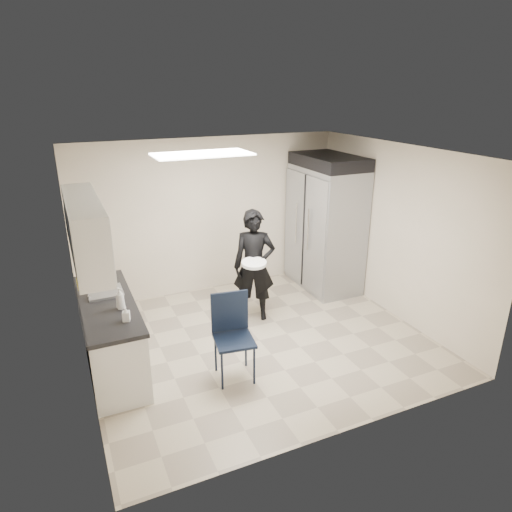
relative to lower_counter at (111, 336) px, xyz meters
name	(u,v)px	position (x,y,z in m)	size (l,w,h in m)	color
floor	(259,340)	(1.95, -0.20, -0.43)	(4.50, 4.50, 0.00)	#B4A78E
ceiling	(260,153)	(1.95, -0.20, 2.17)	(4.50, 4.50, 0.00)	silver
back_wall	(210,216)	(1.95, 1.80, 0.87)	(4.50, 4.50, 0.00)	beige
left_wall	(77,283)	(-0.30, -0.20, 0.87)	(4.00, 4.00, 0.00)	beige
right_wall	(396,232)	(4.20, -0.20, 0.87)	(4.00, 4.00, 0.00)	beige
ceiling_panel	(202,154)	(1.35, 0.20, 2.14)	(1.20, 0.60, 0.02)	white
lower_counter	(111,336)	(0.00, 0.00, 0.00)	(0.60, 1.90, 0.86)	silver
countertop	(107,304)	(0.00, 0.00, 0.46)	(0.64, 1.95, 0.05)	black
sink	(106,296)	(0.02, 0.25, 0.44)	(0.42, 0.40, 0.14)	gray
faucet	(88,288)	(-0.18, 0.25, 0.59)	(0.02, 0.02, 0.24)	silver
upper_cabinets	(85,231)	(-0.13, 0.00, 1.40)	(0.35, 1.80, 0.75)	silver
towel_dispenser	(75,223)	(-0.19, 1.15, 1.19)	(0.22, 0.30, 0.35)	black
notice_sticker_left	(78,286)	(-0.29, -0.10, 0.79)	(0.00, 0.12, 0.07)	yellow
notice_sticker_right	(77,282)	(-0.29, 0.10, 0.75)	(0.00, 0.12, 0.07)	yellow
commercial_fridge	(325,229)	(3.78, 1.07, 0.62)	(0.80, 1.35, 2.10)	gray
fridge_compressor	(329,161)	(3.78, 1.07, 1.77)	(0.80, 1.35, 0.20)	black
folding_chair	(234,341)	(1.32, -0.85, 0.08)	(0.46, 0.46, 1.03)	black
man_tuxedo	(254,266)	(2.17, 0.47, 0.42)	(0.62, 0.42, 1.70)	black
bucket_lid	(254,263)	(2.07, 0.24, 0.56)	(0.36, 0.36, 0.04)	silver
soap_bottle_a	(120,298)	(0.14, -0.25, 0.61)	(0.10, 0.10, 0.26)	white
soap_bottle_b	(126,314)	(0.15, -0.59, 0.57)	(0.08, 0.08, 0.17)	#B4B3C0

